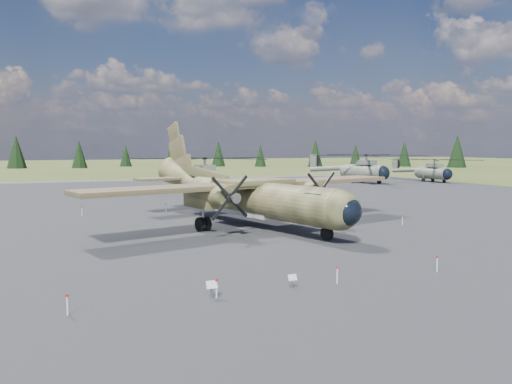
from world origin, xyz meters
name	(u,v)px	position (x,y,z in m)	size (l,w,h in m)	color
ground	(213,239)	(0.00, 0.00, 0.00)	(500.00, 500.00, 0.00)	#55622B
apron	(180,220)	(0.00, 10.00, 0.00)	(120.00, 120.00, 0.04)	#595A5E
transport_plane	(246,192)	(4.51, 5.17, 2.78)	(29.12, 26.03, 9.69)	#393D21
helicopter_near	(203,168)	(9.11, 34.04, 3.64)	(22.53, 24.96, 5.13)	slate
helicopter_mid	(364,163)	(42.10, 43.44, 3.75)	(26.66, 26.77, 5.29)	slate
helicopter_far	(433,166)	(55.91, 41.07, 3.08)	(18.67, 20.94, 4.34)	slate
info_placard_left	(212,287)	(-4.20, -13.46, 0.52)	(0.51, 0.24, 0.78)	gray
info_placard_right	(292,279)	(-0.31, -13.37, 0.44)	(0.42, 0.19, 0.66)	gray
barrier_fence	(207,232)	(-0.46, -0.08, 0.51)	(33.12, 29.62, 0.85)	silver
treeline	(292,176)	(3.38, -5.82, 4.71)	(294.54, 298.06, 10.85)	black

